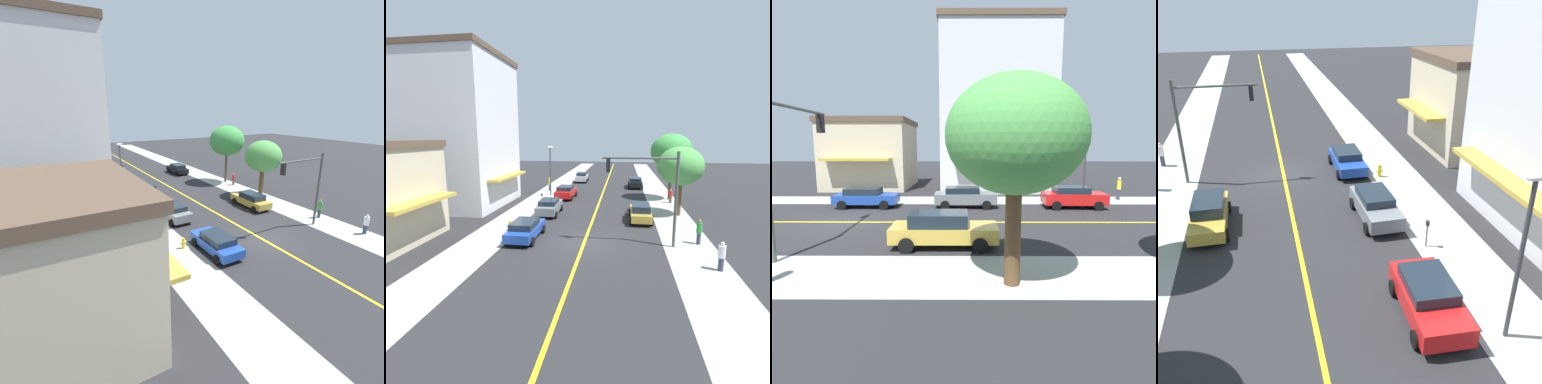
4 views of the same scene
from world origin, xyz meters
TOP-DOWN VIEW (x-y plane):
  - ground_plane at (0.00, 0.00)m, footprint 140.00×140.00m
  - sidewalk_left at (-7.13, 0.00)m, footprint 3.44×126.00m
  - sidewalk_right at (7.13, 0.00)m, footprint 3.44×126.00m
  - road_centerline_stripe at (0.00, 0.00)m, footprint 0.20×126.00m
  - tan_rowhouse at (-15.26, -2.56)m, footprint 9.91×8.52m
  - fire_hydrant at (-6.15, 1.87)m, footprint 0.44×0.24m
  - parking_meter at (-5.92, 10.55)m, footprint 0.12×0.18m
  - traffic_light_mast at (4.57, 0.13)m, footprint 4.97×0.32m
  - street_lamp at (-6.46, 16.66)m, footprint 0.70×0.36m
  - red_sedan_left_curb at (-4.18, 15.05)m, footprint 2.25×4.36m
  - grey_sedan_left_curb at (-4.31, 7.35)m, footprint 2.08×4.41m
  - blue_sedan_left_curb at (-4.33, 0.23)m, footprint 2.06×4.43m
  - gold_sedan_right_curb at (4.20, 6.41)m, footprint 1.95×4.61m
  - pedestrian_white_shirt at (8.07, -3.24)m, footprint 0.39×0.39m

SIDE VIEW (x-z plane):
  - ground_plane at x=0.00m, z-range 0.00..0.00m
  - road_centerline_stripe at x=0.00m, z-range 0.00..0.00m
  - sidewalk_left at x=-7.13m, z-range 0.00..0.01m
  - sidewalk_right at x=7.13m, z-range 0.00..0.01m
  - fire_hydrant at x=-6.15m, z-range 0.00..0.85m
  - blue_sedan_left_curb at x=-4.33m, z-range 0.05..1.45m
  - grey_sedan_left_curb at x=-4.31m, z-range 0.05..1.52m
  - gold_sedan_right_curb at x=4.20m, z-range 0.03..1.55m
  - red_sedan_left_curb at x=-4.18m, z-range 0.05..1.57m
  - pedestrian_white_shirt at x=8.07m, z-range 0.04..1.72m
  - parking_meter at x=-5.92m, z-range 0.22..1.59m
  - tan_rowhouse at x=-15.26m, z-range 0.02..7.11m
  - street_lamp at x=-6.46m, z-range 0.75..6.93m
  - traffic_light_mast at x=4.57m, z-range 1.08..7.49m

